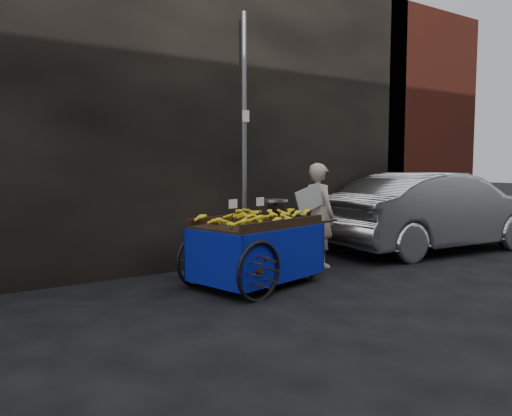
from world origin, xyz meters
TOP-DOWN VIEW (x-y plane):
  - ground at (0.00, 0.00)m, footprint 80.00×80.00m
  - building_wall at (0.39, 2.60)m, footprint 13.50×2.00m
  - street_pole at (0.30, 1.30)m, footprint 0.12×0.10m
  - banana_cart at (-0.26, 0.19)m, footprint 2.44×1.51m
  - vendor at (1.32, 0.67)m, footprint 0.82×0.63m
  - plastic_bag at (0.89, 0.29)m, footprint 0.25×0.20m
  - parked_car at (4.19, 0.55)m, footprint 4.67×2.01m

SIDE VIEW (x-z plane):
  - ground at x=0.00m, z-range 0.00..0.00m
  - plastic_bag at x=0.89m, z-range 0.00..0.22m
  - parked_car at x=4.19m, z-range 0.00..1.50m
  - banana_cart at x=-0.26m, z-range 0.14..1.38m
  - vendor at x=1.32m, z-range 0.00..1.67m
  - street_pole at x=0.30m, z-range 0.01..4.01m
  - building_wall at x=0.39m, z-range 0.00..5.00m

